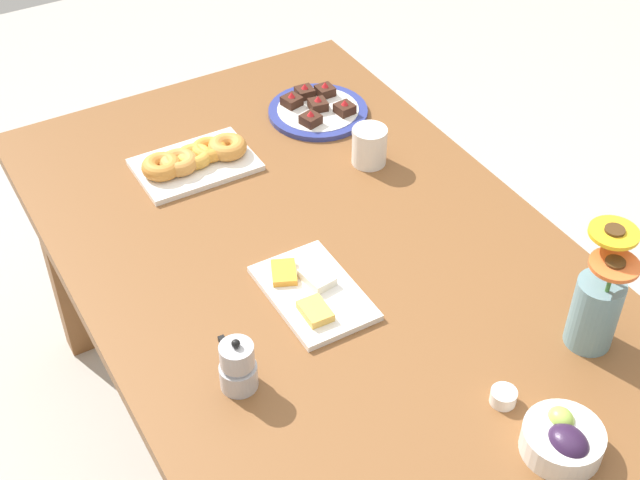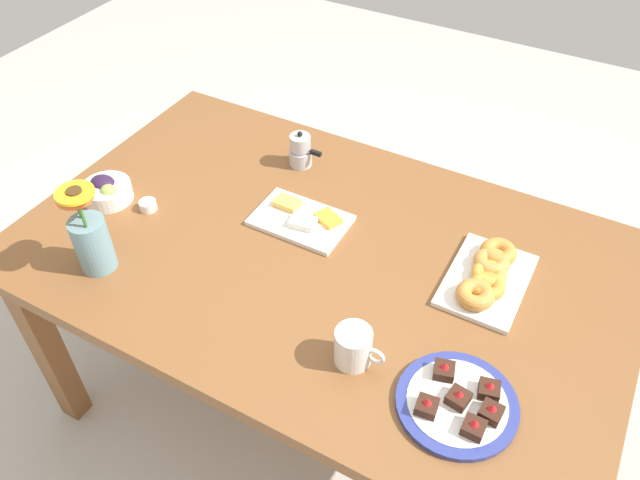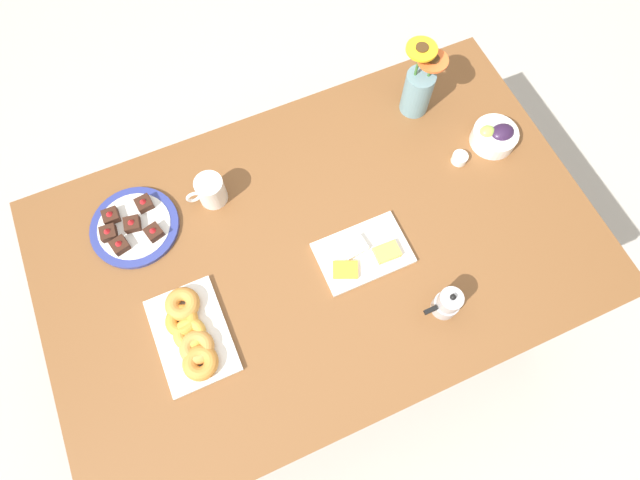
{
  "view_description": "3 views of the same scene",
  "coord_description": "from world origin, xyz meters",
  "px_view_note": "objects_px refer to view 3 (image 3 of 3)",
  "views": [
    {
      "loc": [
        -1.22,
        0.71,
        2.01
      ],
      "look_at": [
        0.0,
        0.0,
        0.78
      ],
      "focal_mm": 50.0,
      "sensor_mm": 36.0,
      "label": 1
    },
    {
      "loc": [
        0.57,
        -1.03,
        1.9
      ],
      "look_at": [
        0.0,
        0.0,
        0.78
      ],
      "focal_mm": 35.0,
      "sensor_mm": 36.0,
      "label": 2
    },
    {
      "loc": [
        0.21,
        0.48,
        2.09
      ],
      "look_at": [
        0.0,
        0.0,
        0.78
      ],
      "focal_mm": 28.0,
      "sensor_mm": 36.0,
      "label": 3
    }
  ],
  "objects_px": {
    "coffee_mug": "(211,190)",
    "cheese_platter": "(363,253)",
    "grape_bowl": "(495,136)",
    "jam_cup_honey": "(460,158)",
    "croissant_platter": "(191,334)",
    "dessert_plate": "(134,227)",
    "dining_table": "(320,255)",
    "moka_pot": "(447,303)",
    "flower_vase": "(418,88)"
  },
  "relations": [
    {
      "from": "coffee_mug",
      "to": "dessert_plate",
      "type": "distance_m",
      "value": 0.25
    },
    {
      "from": "grape_bowl",
      "to": "croissant_platter",
      "type": "distance_m",
      "value": 1.08
    },
    {
      "from": "croissant_platter",
      "to": "moka_pot",
      "type": "distance_m",
      "value": 0.69
    },
    {
      "from": "moka_pot",
      "to": "grape_bowl",
      "type": "bearing_deg",
      "value": -134.45
    },
    {
      "from": "dining_table",
      "to": "cheese_platter",
      "type": "height_order",
      "value": "cheese_platter"
    },
    {
      "from": "croissant_platter",
      "to": "dining_table",
      "type": "bearing_deg",
      "value": -166.11
    },
    {
      "from": "coffee_mug",
      "to": "moka_pot",
      "type": "relative_size",
      "value": 1.0
    },
    {
      "from": "dining_table",
      "to": "dessert_plate",
      "type": "height_order",
      "value": "dessert_plate"
    },
    {
      "from": "dining_table",
      "to": "cheese_platter",
      "type": "bearing_deg",
      "value": 142.8
    },
    {
      "from": "grape_bowl",
      "to": "jam_cup_honey",
      "type": "bearing_deg",
      "value": 8.24
    },
    {
      "from": "grape_bowl",
      "to": "dining_table",
      "type": "bearing_deg",
      "value": 9.32
    },
    {
      "from": "cheese_platter",
      "to": "dessert_plate",
      "type": "distance_m",
      "value": 0.67
    },
    {
      "from": "cheese_platter",
      "to": "dessert_plate",
      "type": "height_order",
      "value": "dessert_plate"
    },
    {
      "from": "croissant_platter",
      "to": "grape_bowl",
      "type": "bearing_deg",
      "value": -168.85
    },
    {
      "from": "dining_table",
      "to": "flower_vase",
      "type": "bearing_deg",
      "value": -145.8
    },
    {
      "from": "dining_table",
      "to": "coffee_mug",
      "type": "relative_size",
      "value": 13.5
    },
    {
      "from": "coffee_mug",
      "to": "flower_vase",
      "type": "bearing_deg",
      "value": -175.79
    },
    {
      "from": "dining_table",
      "to": "cheese_platter",
      "type": "relative_size",
      "value": 6.15
    },
    {
      "from": "cheese_platter",
      "to": "croissant_platter",
      "type": "bearing_deg",
      "value": 3.02
    },
    {
      "from": "dining_table",
      "to": "moka_pot",
      "type": "relative_size",
      "value": 13.45
    },
    {
      "from": "grape_bowl",
      "to": "cheese_platter",
      "type": "xyz_separation_m",
      "value": [
        0.54,
        0.18,
        -0.02
      ]
    },
    {
      "from": "jam_cup_honey",
      "to": "flower_vase",
      "type": "relative_size",
      "value": 0.18
    },
    {
      "from": "croissant_platter",
      "to": "dessert_plate",
      "type": "distance_m",
      "value": 0.38
    },
    {
      "from": "moka_pot",
      "to": "dining_table",
      "type": "bearing_deg",
      "value": -52.42
    },
    {
      "from": "grape_bowl",
      "to": "flower_vase",
      "type": "height_order",
      "value": "flower_vase"
    },
    {
      "from": "dessert_plate",
      "to": "flower_vase",
      "type": "distance_m",
      "value": 0.95
    },
    {
      "from": "dining_table",
      "to": "jam_cup_honey",
      "type": "xyz_separation_m",
      "value": [
        -0.51,
        -0.09,
        0.1
      ]
    },
    {
      "from": "dining_table",
      "to": "croissant_platter",
      "type": "height_order",
      "value": "croissant_platter"
    },
    {
      "from": "cheese_platter",
      "to": "jam_cup_honey",
      "type": "distance_m",
      "value": 0.44
    },
    {
      "from": "cheese_platter",
      "to": "coffee_mug",
      "type": "bearing_deg",
      "value": -46.06
    },
    {
      "from": "cheese_platter",
      "to": "jam_cup_honey",
      "type": "relative_size",
      "value": 5.42
    },
    {
      "from": "dining_table",
      "to": "dessert_plate",
      "type": "relative_size",
      "value": 6.2
    },
    {
      "from": "jam_cup_honey",
      "to": "grape_bowl",
      "type": "bearing_deg",
      "value": -171.76
    },
    {
      "from": "dining_table",
      "to": "jam_cup_honey",
      "type": "height_order",
      "value": "jam_cup_honey"
    },
    {
      "from": "dessert_plate",
      "to": "coffee_mug",
      "type": "bearing_deg",
      "value": -179.77
    },
    {
      "from": "coffee_mug",
      "to": "cheese_platter",
      "type": "relative_size",
      "value": 0.46
    },
    {
      "from": "dessert_plate",
      "to": "cheese_platter",
      "type": "bearing_deg",
      "value": 149.21
    },
    {
      "from": "grape_bowl",
      "to": "dessert_plate",
      "type": "relative_size",
      "value": 0.54
    },
    {
      "from": "croissant_platter",
      "to": "dessert_plate",
      "type": "height_order",
      "value": "dessert_plate"
    },
    {
      "from": "jam_cup_honey",
      "to": "flower_vase",
      "type": "bearing_deg",
      "value": -81.18
    },
    {
      "from": "jam_cup_honey",
      "to": "dessert_plate",
      "type": "distance_m",
      "value": 1.0
    },
    {
      "from": "coffee_mug",
      "to": "grape_bowl",
      "type": "bearing_deg",
      "value": 169.36
    },
    {
      "from": "coffee_mug",
      "to": "grape_bowl",
      "type": "relative_size",
      "value": 0.85
    },
    {
      "from": "grape_bowl",
      "to": "croissant_platter",
      "type": "bearing_deg",
      "value": 11.15
    },
    {
      "from": "cheese_platter",
      "to": "croissant_platter",
      "type": "xyz_separation_m",
      "value": [
        0.52,
        0.03,
        0.01
      ]
    },
    {
      "from": "cheese_platter",
      "to": "moka_pot",
      "type": "distance_m",
      "value": 0.27
    },
    {
      "from": "cheese_platter",
      "to": "jam_cup_honey",
      "type": "xyz_separation_m",
      "value": [
        -0.41,
        -0.16,
        0.0
      ]
    },
    {
      "from": "moka_pot",
      "to": "croissant_platter",
      "type": "bearing_deg",
      "value": -17.19
    },
    {
      "from": "jam_cup_honey",
      "to": "moka_pot",
      "type": "bearing_deg",
      "value": 55.27
    },
    {
      "from": "cheese_platter",
      "to": "croissant_platter",
      "type": "distance_m",
      "value": 0.52
    }
  ]
}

